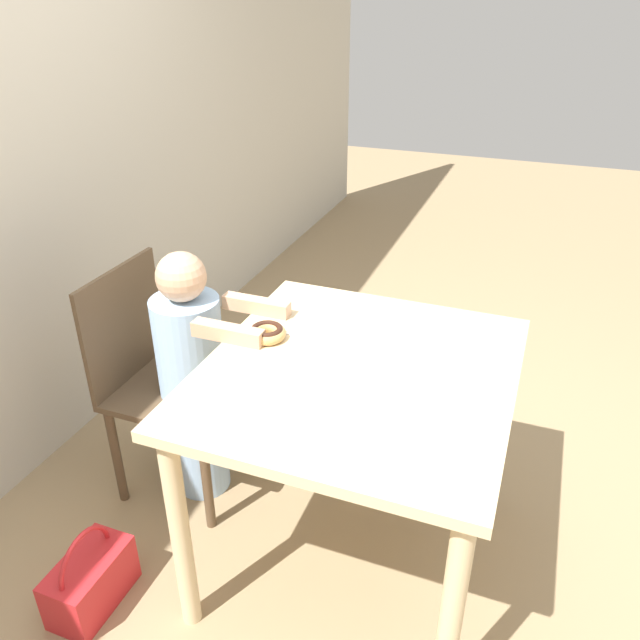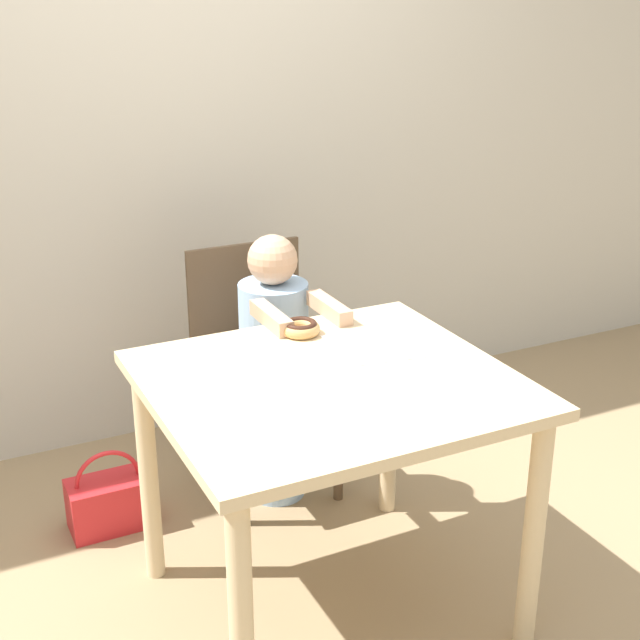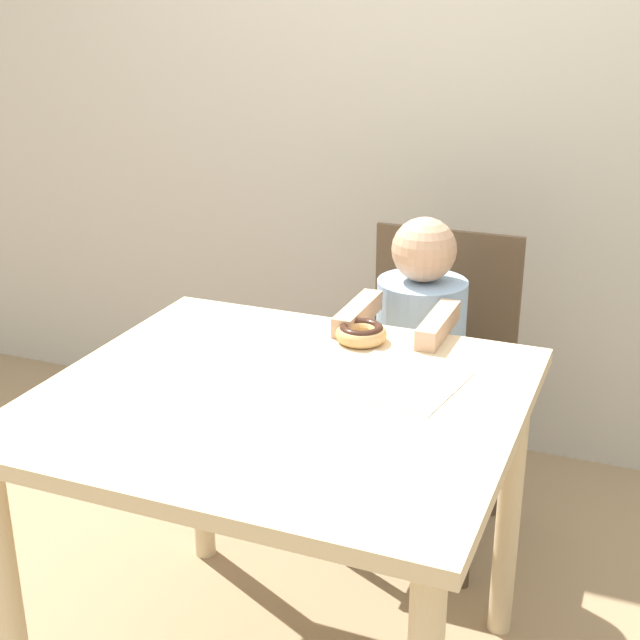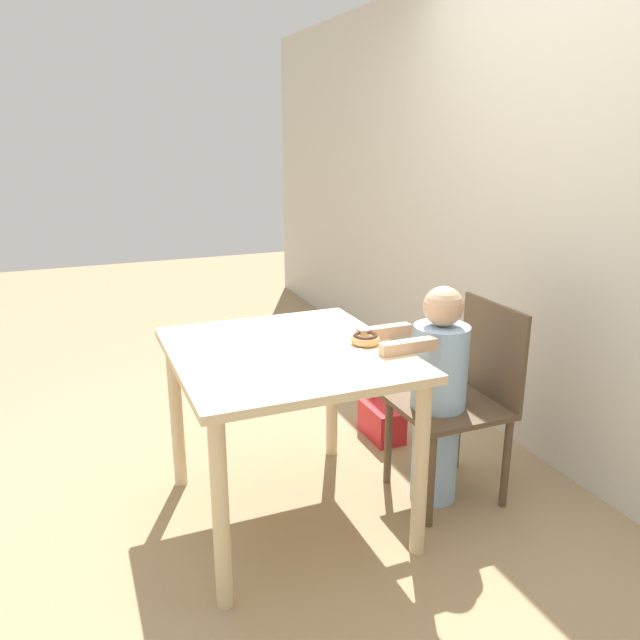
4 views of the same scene
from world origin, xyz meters
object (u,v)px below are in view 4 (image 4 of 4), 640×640
object	(u,v)px
chair	(462,398)
child_figure	(437,395)
handbag	(382,420)
donut	(365,339)

from	to	relation	value
chair	child_figure	xyz separation A→B (m)	(-0.00, -0.13, 0.03)
chair	handbag	size ratio (longest dim) A/B	3.00
child_figure	handbag	bearing A→B (deg)	174.39
donut	handbag	xyz separation A→B (m)	(-0.56, 0.39, -0.70)
donut	child_figure	bearing A→B (deg)	80.82
child_figure	handbag	size ratio (longest dim) A/B	3.34
child_figure	donut	bearing A→B (deg)	-99.18
chair	handbag	xyz separation A→B (m)	(-0.61, -0.07, -0.37)
child_figure	donut	size ratio (longest dim) A/B	8.18
child_figure	donut	world-z (taller)	child_figure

